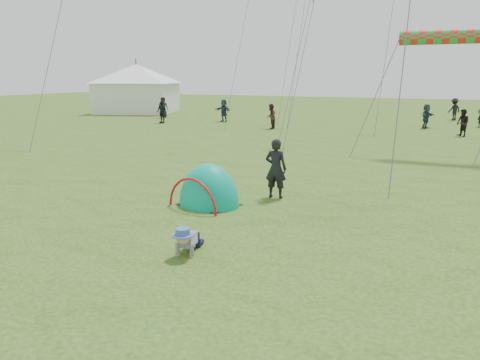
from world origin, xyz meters
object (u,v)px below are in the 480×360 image
at_px(standing_adult, 276,169).
at_px(event_marquee, 137,87).
at_px(popup_tent, 209,205).
at_px(crawling_toddler, 187,239).

relative_size(standing_adult, event_marquee, 0.24).
distance_m(popup_tent, event_marquee, 34.53).
bearing_deg(popup_tent, crawling_toddler, -53.94).
bearing_deg(standing_adult, popup_tent, 44.62).
bearing_deg(event_marquee, standing_adult, -65.00).
height_order(crawling_toddler, event_marquee, event_marquee).
bearing_deg(standing_adult, event_marquee, -49.65).
bearing_deg(popup_tent, event_marquee, 144.47).
height_order(popup_tent, standing_adult, standing_adult).
bearing_deg(crawling_toddler, event_marquee, 116.61).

